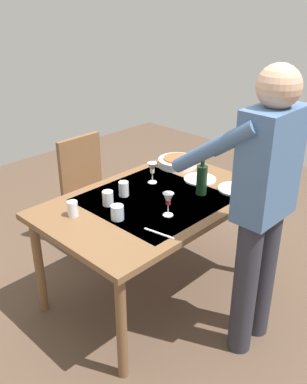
{
  "coord_description": "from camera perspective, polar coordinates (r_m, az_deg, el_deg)",
  "views": [
    {
      "loc": [
        1.8,
        1.75,
        2.01
      ],
      "look_at": [
        0.0,
        0.0,
        0.8
      ],
      "focal_mm": 40.16,
      "sensor_mm": 36.0,
      "label": 1
    }
  ],
  "objects": [
    {
      "name": "ground_plane",
      "position": [
        3.22,
        -0.0,
        -12.85
      ],
      "size": [
        6.0,
        6.0,
        0.0
      ],
      "primitive_type": "plane",
      "color": "brown"
    },
    {
      "name": "water_cup_far_right",
      "position": [
        2.56,
        -4.83,
        -2.72
      ],
      "size": [
        0.08,
        0.08,
        0.09
      ],
      "primitive_type": "cylinder",
      "color": "silver",
      "rests_on": "dining_table"
    },
    {
      "name": "table_knife",
      "position": [
        2.43,
        0.75,
        -5.52
      ],
      "size": [
        0.05,
        0.2,
        0.0
      ],
      "primitive_type": "cube",
      "rotation": [
        0.0,
        0.0,
        0.18
      ],
      "color": "silver",
      "rests_on": "dining_table"
    },
    {
      "name": "dinner_plate_near",
      "position": [
        3.1,
        6.19,
        1.71
      ],
      "size": [
        0.23,
        0.23,
        0.01
      ],
      "primitive_type": "cylinder",
      "color": "silver",
      "rests_on": "dining_table"
    },
    {
      "name": "wine_glass_right",
      "position": [
        2.57,
        1.97,
        -1.09
      ],
      "size": [
        0.07,
        0.07,
        0.15
      ],
      "color": "white",
      "rests_on": "dining_table"
    },
    {
      "name": "wine_glass_left",
      "position": [
        3.0,
        -0.16,
        3.07
      ],
      "size": [
        0.07,
        0.07,
        0.15
      ],
      "color": "white",
      "rests_on": "dining_table"
    },
    {
      "name": "water_cup_near_right",
      "position": [
        2.64,
        -10.68,
        -2.19
      ],
      "size": [
        0.06,
        0.06,
        0.1
      ],
      "primitive_type": "cylinder",
      "color": "silver",
      "rests_on": "dining_table"
    },
    {
      "name": "serving_bowl_pasta",
      "position": [
        3.33,
        3.21,
        4.04
      ],
      "size": [
        0.3,
        0.3,
        0.07
      ],
      "color": "silver",
      "rests_on": "dining_table"
    },
    {
      "name": "dinner_plate_far",
      "position": [
        2.99,
        10.73,
        0.4
      ],
      "size": [
        0.23,
        0.23,
        0.01
      ],
      "primitive_type": "cylinder",
      "color": "silver",
      "rests_on": "dining_table"
    },
    {
      "name": "wine_bottle",
      "position": [
        2.85,
        6.44,
        1.75
      ],
      "size": [
        0.07,
        0.07,
        0.3
      ],
      "color": "black",
      "rests_on": "dining_table"
    },
    {
      "name": "water_cup_near_left",
      "position": [
        2.73,
        -6.09,
        -0.82
      ],
      "size": [
        0.07,
        0.07,
        0.1
      ],
      "primitive_type": "cylinder",
      "color": "silver",
      "rests_on": "dining_table"
    },
    {
      "name": "person_server",
      "position": [
        2.38,
        14.12,
        -1.15
      ],
      "size": [
        0.42,
        0.61,
        1.69
      ],
      "color": "#2D2D38",
      "rests_on": "ground_plane"
    },
    {
      "name": "chair_near",
      "position": [
        3.56,
        -8.57,
        0.93
      ],
      "size": [
        0.4,
        0.4,
        0.91
      ],
      "color": "#523019",
      "rests_on": "ground_plane"
    },
    {
      "name": "water_cup_far_left",
      "position": [
        2.84,
        -3.99,
        0.42
      ],
      "size": [
        0.07,
        0.07,
        0.1
      ],
      "primitive_type": "cylinder",
      "color": "silver",
      "rests_on": "dining_table"
    },
    {
      "name": "dining_table",
      "position": [
        2.85,
        -0.0,
        -2.26
      ],
      "size": [
        1.47,
        0.94,
        0.75
      ],
      "color": "brown",
      "rests_on": "ground_plane"
    }
  ]
}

